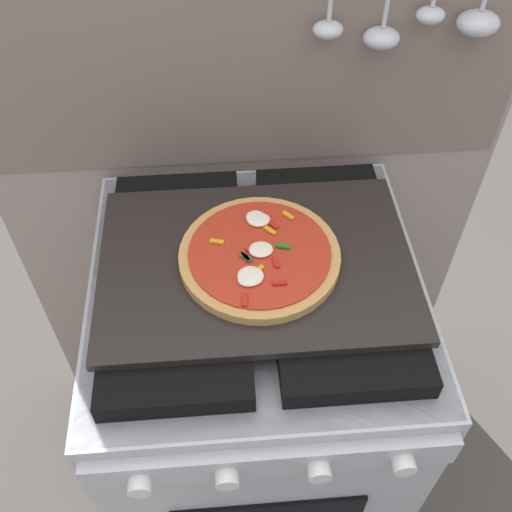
# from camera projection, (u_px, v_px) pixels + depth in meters

# --- Properties ---
(ground_plane) EXTENTS (4.00, 4.00, 0.00)m
(ground_plane) POSITION_uv_depth(u_px,v_px,m) (256.00, 467.00, 1.71)
(ground_plane) COLOR #4C4742
(kitchen_backsplash) EXTENTS (1.10, 0.09, 1.55)m
(kitchen_backsplash) POSITION_uv_depth(u_px,v_px,m) (246.00, 185.00, 1.33)
(kitchen_backsplash) COLOR gray
(kitchen_backsplash) RESTS_ON ground_plane
(stove) EXTENTS (0.60, 0.64, 0.90)m
(stove) POSITION_uv_depth(u_px,v_px,m) (256.00, 392.00, 1.37)
(stove) COLOR #B7BABF
(stove) RESTS_ON ground_plane
(baking_tray) EXTENTS (0.54, 0.38, 0.02)m
(baking_tray) POSITION_uv_depth(u_px,v_px,m) (256.00, 263.00, 1.02)
(baking_tray) COLOR black
(baking_tray) RESTS_ON stove
(pizza_left) EXTENTS (0.28, 0.28, 0.03)m
(pizza_left) POSITION_uv_depth(u_px,v_px,m) (260.00, 257.00, 1.01)
(pizza_left) COLOR tan
(pizza_left) RESTS_ON baking_tray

